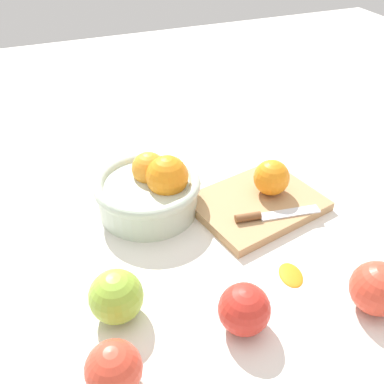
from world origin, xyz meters
name	(u,v)px	position (x,y,z in m)	size (l,w,h in m)	color
ground_plane	(242,249)	(0.00, 0.00, 0.00)	(2.40, 2.40, 0.00)	silver
bowl	(150,189)	(-0.11, 0.16, 0.04)	(0.19, 0.19, 0.11)	beige
cutting_board	(257,204)	(0.08, 0.09, 0.01)	(0.22, 0.17, 0.02)	tan
orange_on_board	(271,178)	(0.11, 0.10, 0.05)	(0.07, 0.07, 0.07)	orange
knife	(266,215)	(0.07, 0.04, 0.02)	(0.16, 0.04, 0.01)	silver
apple_front_left	(244,309)	(-0.07, -0.13, 0.04)	(0.07, 0.07, 0.07)	red
apple_front_right	(378,288)	(0.12, -0.17, 0.04)	(0.08, 0.08, 0.08)	#D6422D
apple_front_left_2	(114,369)	(-0.25, -0.15, 0.03)	(0.07, 0.07, 0.07)	#D6422D
apple_front_left_3	(116,296)	(-0.22, -0.05, 0.04)	(0.08, 0.08, 0.08)	#8EB738
citrus_peel	(291,273)	(0.04, -0.08, 0.00)	(0.05, 0.04, 0.01)	orange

